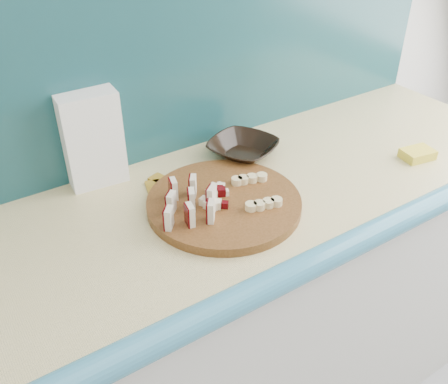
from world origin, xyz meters
name	(u,v)px	position (x,y,z in m)	size (l,w,h in m)	color
kitchen_counter	(179,347)	(0.10, 1.50, 0.46)	(2.20, 0.63, 0.91)	beige
backsplash	(107,78)	(0.10, 1.79, 1.16)	(2.20, 0.02, 0.50)	teal
cutting_board	(224,203)	(0.23, 1.47, 0.92)	(0.37, 0.37, 0.02)	#44260E
apple_wedges	(188,202)	(0.14, 1.47, 0.96)	(0.15, 0.16, 0.05)	beige
apple_chunks	(214,197)	(0.21, 1.48, 0.94)	(0.06, 0.06, 0.02)	beige
banana_slices	(256,191)	(0.31, 1.45, 0.94)	(0.13, 0.15, 0.02)	#D8C084
brown_bowl	(243,149)	(0.41, 1.65, 0.93)	(0.18, 0.18, 0.04)	black
flour_bag	(91,137)	(0.03, 1.76, 1.03)	(0.14, 0.10, 0.24)	white
sponge	(418,154)	(0.81, 1.37, 0.92)	(0.09, 0.06, 0.03)	#FAEC41
banana_peel	(179,191)	(0.17, 1.59, 0.91)	(0.24, 0.20, 0.01)	gold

